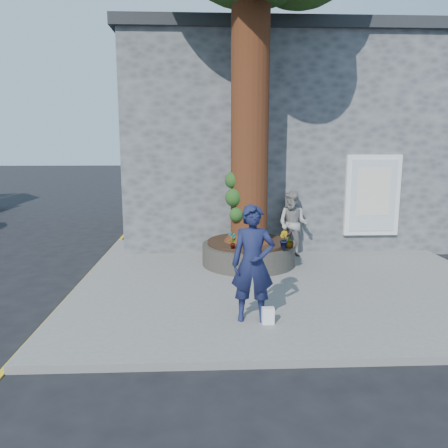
{
  "coord_description": "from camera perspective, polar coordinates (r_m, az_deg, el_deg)",
  "views": [
    {
      "loc": [
        -0.28,
        -8.54,
        3.04
      ],
      "look_at": [
        0.16,
        1.4,
        1.25
      ],
      "focal_mm": 35.0,
      "sensor_mm": 36.0,
      "label": 1
    }
  ],
  "objects": [
    {
      "name": "plant_d",
      "position": [
        9.98,
        3.53,
        -2.32
      ],
      "size": [
        0.38,
        0.37,
        0.32
      ],
      "primitive_type": "imported",
      "rotation": [
        0.0,
        0.0,
        5.64
      ],
      "color": "gray",
      "rests_on": "planter"
    },
    {
      "name": "woman",
      "position": [
        11.77,
        8.98,
        0.01
      ],
      "size": [
        1.06,
        1.01,
        1.72
      ],
      "primitive_type": "imported",
      "rotation": [
        0.0,
        0.0,
        -0.6
      ],
      "color": "#989591",
      "rests_on": "pavement"
    },
    {
      "name": "ground",
      "position": [
        9.07,
        -0.62,
        -9.38
      ],
      "size": [
        120.0,
        120.0,
        0.0
      ],
      "primitive_type": "plane",
      "color": "black",
      "rests_on": "ground"
    },
    {
      "name": "plant_c",
      "position": [
        10.11,
        8.54,
        -2.13
      ],
      "size": [
        0.28,
        0.28,
        0.36
      ],
      "primitive_type": "imported",
      "rotation": [
        0.0,
        0.0,
        3.77
      ],
      "color": "gray",
      "rests_on": "planter"
    },
    {
      "name": "yellow_line",
      "position": [
        10.39,
        -18.03,
        -7.32
      ],
      "size": [
        0.1,
        30.0,
        0.01
      ],
      "primitive_type": "cube",
      "color": "yellow",
      "rests_on": "ground"
    },
    {
      "name": "planter",
      "position": [
        10.92,
        3.22,
        -3.74
      ],
      "size": [
        2.3,
        2.3,
        0.6
      ],
      "color": "black",
      "rests_on": "pavement"
    },
    {
      "name": "stone_shop",
      "position": [
        15.98,
        7.61,
        10.55
      ],
      "size": [
        10.3,
        8.3,
        6.3
      ],
      "color": "#4A4D4F",
      "rests_on": "ground"
    },
    {
      "name": "pavement",
      "position": [
        10.15,
        7.73,
        -6.96
      ],
      "size": [
        9.0,
        8.0,
        0.12
      ],
      "primitive_type": "cube",
      "color": "slate",
      "rests_on": "ground"
    },
    {
      "name": "plant_b",
      "position": [
        10.08,
        7.77,
        -2.02
      ],
      "size": [
        0.27,
        0.27,
        0.4
      ],
      "primitive_type": "imported",
      "rotation": [
        0.0,
        0.0,
        1.84
      ],
      "color": "gray",
      "rests_on": "planter"
    },
    {
      "name": "man",
      "position": [
        7.3,
        3.8,
        -5.18
      ],
      "size": [
        0.76,
        0.53,
        1.97
      ],
      "primitive_type": "imported",
      "rotation": [
        0.0,
        0.0,
        -0.09
      ],
      "color": "#161B3D",
      "rests_on": "pavement"
    },
    {
      "name": "shopping_bag",
      "position": [
        7.43,
        5.77,
        -11.82
      ],
      "size": [
        0.2,
        0.13,
        0.28
      ],
      "primitive_type": "cube",
      "rotation": [
        0.0,
        0.0,
        0.03
      ],
      "color": "white",
      "rests_on": "pavement"
    },
    {
      "name": "plant_a",
      "position": [
        9.94,
        1.12,
        -2.11
      ],
      "size": [
        0.26,
        0.24,
        0.4
      ],
      "primitive_type": "imported",
      "rotation": [
        0.0,
        0.0,
        0.66
      ],
      "color": "gray",
      "rests_on": "planter"
    }
  ]
}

